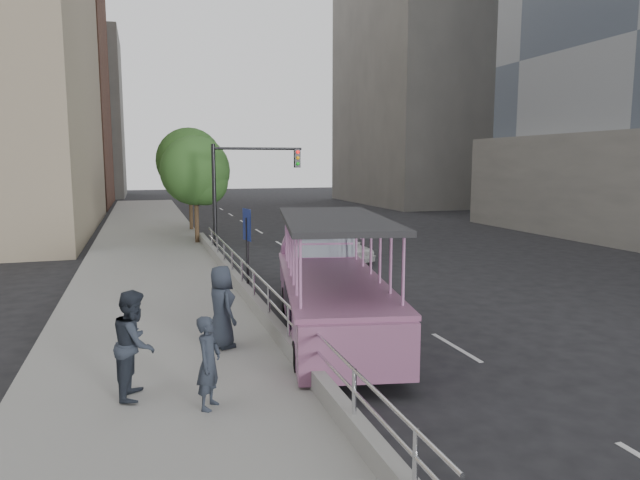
# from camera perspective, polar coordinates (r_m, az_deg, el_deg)

# --- Properties ---
(ground) EXTENTS (160.00, 160.00, 0.00)m
(ground) POSITION_cam_1_polar(r_m,az_deg,el_deg) (15.51, 6.37, -8.73)
(ground) COLOR black
(sidewalk) EXTENTS (5.50, 80.00, 0.30)m
(sidewalk) POSITION_cam_1_polar(r_m,az_deg,el_deg) (23.98, -16.42, -2.71)
(sidewalk) COLOR gray
(sidewalk) RESTS_ON ground
(kerb_wall) EXTENTS (0.24, 30.00, 0.36)m
(kerb_wall) POSITION_cam_1_polar(r_m,az_deg,el_deg) (16.34, -6.62, -6.13)
(kerb_wall) COLOR gray
(kerb_wall) RESTS_ON sidewalk
(guardrail) EXTENTS (0.07, 22.00, 0.71)m
(guardrail) POSITION_cam_1_polar(r_m,az_deg,el_deg) (16.19, -6.66, -3.85)
(guardrail) COLOR silver
(guardrail) RESTS_ON kerb_wall
(duck_boat) EXTENTS (3.98, 9.59, 3.10)m
(duck_boat) POSITION_cam_1_polar(r_m,az_deg,el_deg) (15.14, 0.76, -4.58)
(duck_boat) COLOR black
(duck_boat) RESTS_ON ground
(car) EXTENTS (2.32, 3.86, 1.23)m
(car) POSITION_cam_1_polar(r_m,az_deg,el_deg) (25.63, 2.18, -0.67)
(car) COLOR silver
(car) RESTS_ON ground
(pedestrian_near) EXTENTS (0.62, 0.69, 1.58)m
(pedestrian_near) POSITION_cam_1_polar(r_m,az_deg,el_deg) (9.90, -11.06, -11.92)
(pedestrian_near) COLOR #272E39
(pedestrian_near) RESTS_ON sidewalk
(pedestrian_mid) EXTENTS (0.88, 1.04, 1.91)m
(pedestrian_mid) POSITION_cam_1_polar(r_m,az_deg,el_deg) (10.64, -18.04, -9.82)
(pedestrian_mid) COLOR #272E39
(pedestrian_mid) RESTS_ON sidewalk
(pedestrian_far) EXTENTS (0.83, 1.04, 1.84)m
(pedestrian_far) POSITION_cam_1_polar(r_m,az_deg,el_deg) (12.90, -9.83, -6.59)
(pedestrian_far) COLOR #272E39
(pedestrian_far) RESTS_ON sidewalk
(parking_sign) EXTENTS (0.14, 0.67, 2.98)m
(parking_sign) POSITION_cam_1_polar(r_m,az_deg,el_deg) (17.67, -7.29, -0.54)
(parking_sign) COLOR black
(parking_sign) RESTS_ON ground
(traffic_signal) EXTENTS (4.20, 0.32, 5.20)m
(traffic_signal) POSITION_cam_1_polar(r_m,az_deg,el_deg) (26.46, -7.98, 5.80)
(traffic_signal) COLOR black
(traffic_signal) RESTS_ON ground
(street_tree_near) EXTENTS (3.52, 3.52, 5.72)m
(street_tree_near) POSITION_cam_1_polar(r_m,az_deg,el_deg) (29.65, -12.15, 6.53)
(street_tree_near) COLOR #3C2B1B
(street_tree_near) RESTS_ON ground
(street_tree_far) EXTENTS (3.97, 3.97, 6.45)m
(street_tree_far) POSITION_cam_1_polar(r_m,az_deg,el_deg) (35.64, -12.75, 7.49)
(street_tree_far) COLOR #3C2B1B
(street_tree_far) RESTS_ON ground
(midrise_brick) EXTENTS (18.00, 16.00, 26.00)m
(midrise_brick) POSITION_cam_1_polar(r_m,az_deg,el_deg) (63.33, -29.10, 14.69)
(midrise_brick) COLOR brown
(midrise_brick) RESTS_ON ground
(midrise_stone_a) EXTENTS (20.00, 20.00, 32.00)m
(midrise_stone_a) POSITION_cam_1_polar(r_m,az_deg,el_deg) (65.20, 13.03, 17.90)
(midrise_stone_a) COLOR gray
(midrise_stone_a) RESTS_ON ground
(midrise_stone_b) EXTENTS (16.00, 14.00, 20.00)m
(midrise_stone_b) POSITION_cam_1_polar(r_m,az_deg,el_deg) (78.43, -25.12, 11.21)
(midrise_stone_b) COLOR gray
(midrise_stone_b) RESTS_ON ground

